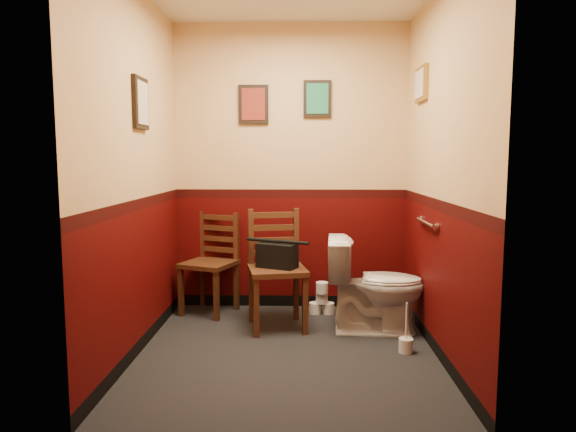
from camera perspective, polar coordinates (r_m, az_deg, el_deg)
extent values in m
cube|color=black|center=(3.98, -0.10, -14.86)|extent=(2.20, 2.40, 0.00)
cube|color=#380404|center=(4.91, 0.30, 5.31)|extent=(2.20, 0.00, 2.70)
cube|color=#380404|center=(2.51, -0.90, 4.21)|extent=(2.20, 0.00, 2.70)
cube|color=#380404|center=(3.90, -16.53, 4.75)|extent=(0.00, 2.40, 2.70)
cube|color=#380404|center=(3.84, 16.58, 4.72)|extent=(0.00, 2.40, 2.70)
cylinder|color=silver|center=(4.10, 15.03, -0.74)|extent=(0.03, 0.50, 0.03)
cylinder|color=silver|center=(3.87, 16.18, -1.20)|extent=(0.02, 0.06, 0.06)
cylinder|color=silver|center=(4.35, 14.53, -0.33)|extent=(0.02, 0.06, 0.06)
cube|color=black|center=(4.94, -3.86, 12.27)|extent=(0.28, 0.03, 0.36)
cube|color=maroon|center=(4.92, -3.88, 12.29)|extent=(0.22, 0.01, 0.30)
cube|color=black|center=(4.93, 3.29, 12.88)|extent=(0.26, 0.03, 0.34)
cube|color=#237250|center=(4.91, 3.29, 12.90)|extent=(0.20, 0.01, 0.28)
cube|color=black|center=(4.01, -16.06, 11.96)|extent=(0.03, 0.30, 0.38)
cube|color=#C6AD9B|center=(4.01, -15.82, 11.97)|extent=(0.01, 0.24, 0.31)
cube|color=olive|center=(4.46, 14.61, 14.01)|extent=(0.03, 0.34, 0.28)
cube|color=#C6AD9B|center=(4.46, 14.39, 14.02)|extent=(0.01, 0.28, 0.22)
imported|color=white|center=(4.36, 9.66, -7.64)|extent=(0.83, 0.50, 0.78)
cylinder|color=silver|center=(4.05, 12.96, -13.84)|extent=(0.11, 0.11, 0.11)
cylinder|color=silver|center=(4.00, 13.02, -11.46)|extent=(0.01, 0.01, 0.30)
cube|color=#572E1A|center=(4.86, -8.78, -5.28)|extent=(0.56, 0.56, 0.04)
cube|color=#572E1A|center=(4.86, -11.80, -8.17)|extent=(0.05, 0.05, 0.47)
cube|color=#572E1A|center=(5.16, -9.44, -7.25)|extent=(0.05, 0.05, 0.47)
cube|color=#572E1A|center=(4.66, -7.96, -8.72)|extent=(0.05, 0.05, 0.47)
cube|color=#572E1A|center=(4.97, -5.75, -7.71)|extent=(0.05, 0.05, 0.47)
cube|color=#572E1A|center=(5.07, -9.50, -2.11)|extent=(0.05, 0.05, 0.47)
cube|color=#572E1A|center=(4.89, -5.78, -2.38)|extent=(0.05, 0.05, 0.47)
cube|color=#572E1A|center=(5.00, -7.66, -3.71)|extent=(0.34, 0.15, 0.05)
cube|color=#572E1A|center=(4.98, -7.67, -2.54)|extent=(0.34, 0.15, 0.05)
cube|color=#572E1A|center=(4.97, -7.69, -1.35)|extent=(0.34, 0.15, 0.05)
cube|color=#572E1A|center=(4.95, -7.71, -0.16)|extent=(0.34, 0.15, 0.05)
cube|color=#572E1A|center=(4.37, -1.21, -6.03)|extent=(0.55, 0.55, 0.04)
cube|color=#572E1A|center=(4.21, -3.55, -10.05)|extent=(0.05, 0.05, 0.50)
cube|color=#572E1A|center=(4.60, -4.09, -8.64)|extent=(0.05, 0.05, 0.50)
cube|color=#572E1A|center=(4.27, 1.91, -9.81)|extent=(0.05, 0.05, 0.50)
cube|color=#572E1A|center=(4.65, 0.91, -8.44)|extent=(0.05, 0.05, 0.50)
cube|color=#572E1A|center=(4.50, -4.15, -2.42)|extent=(0.05, 0.05, 0.50)
cube|color=#572E1A|center=(4.56, 0.91, -2.29)|extent=(0.05, 0.05, 0.50)
cube|color=#572E1A|center=(4.55, -1.60, -4.10)|extent=(0.38, 0.10, 0.05)
cube|color=#572E1A|center=(4.53, -1.60, -2.71)|extent=(0.38, 0.10, 0.05)
cube|color=#572E1A|center=(4.51, -1.61, -1.30)|extent=(0.38, 0.10, 0.05)
cube|color=#572E1A|center=(4.50, -1.61, 0.11)|extent=(0.38, 0.10, 0.05)
cube|color=black|center=(4.34, -1.22, -4.42)|extent=(0.37, 0.28, 0.21)
cylinder|color=black|center=(4.32, -1.22, -2.81)|extent=(0.28, 0.14, 0.03)
cylinder|color=silver|center=(4.89, 3.04, -10.17)|extent=(0.11, 0.11, 0.10)
cylinder|color=silver|center=(4.89, 4.49, -10.17)|extent=(0.11, 0.11, 0.10)
cylinder|color=silver|center=(4.85, 3.78, -9.05)|extent=(0.11, 0.11, 0.10)
cylinder|color=silver|center=(4.80, 3.80, -7.95)|extent=(0.11, 0.11, 0.10)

